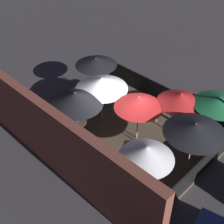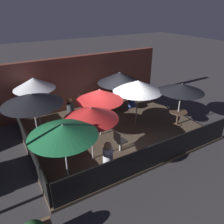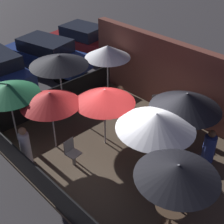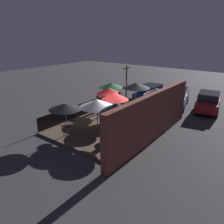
# 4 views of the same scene
# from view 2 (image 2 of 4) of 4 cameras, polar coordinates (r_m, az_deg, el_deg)

# --- Properties ---
(ground_plane) EXTENTS (60.00, 60.00, 0.00)m
(ground_plane) POSITION_cam_2_polar(r_m,az_deg,el_deg) (10.30, 0.36, -5.01)
(ground_plane) COLOR #383538
(patio_deck) EXTENTS (7.69, 6.05, 0.12)m
(patio_deck) POSITION_cam_2_polar(r_m,az_deg,el_deg) (10.27, 0.36, -4.72)
(patio_deck) COLOR brown
(patio_deck) RESTS_ON ground_plane
(building_wall) EXTENTS (9.29, 0.36, 2.95)m
(building_wall) POSITION_cam_2_polar(r_m,az_deg,el_deg) (12.35, -7.40, 7.77)
(building_wall) COLOR brown
(building_wall) RESTS_ON ground_plane
(fence_front) EXTENTS (7.49, 0.05, 0.95)m
(fence_front) POSITION_cam_2_polar(r_m,az_deg,el_deg) (7.99, 11.51, -10.87)
(fence_front) COLOR black
(fence_front) RESTS_ON patio_deck
(fence_side_left) EXTENTS (0.05, 5.85, 0.95)m
(fence_side_left) POSITION_cam_2_polar(r_m,az_deg,el_deg) (8.97, -21.22, -7.78)
(fence_side_left) COLOR black
(fence_side_left) RESTS_ON patio_deck
(patio_umbrella_0) EXTENTS (2.26, 2.26, 2.18)m
(patio_umbrella_0) POSITION_cam_2_polar(r_m,az_deg,el_deg) (11.20, 1.98, 9.01)
(patio_umbrella_0) COLOR #B2B2B7
(patio_umbrella_0) RESTS_ON patio_deck
(patio_umbrella_1) EXTENTS (2.01, 2.01, 2.08)m
(patio_umbrella_1) POSITION_cam_2_polar(r_m,az_deg,el_deg) (10.30, 17.79, 6.07)
(patio_umbrella_1) COLOR #B2B2B7
(patio_umbrella_1) RESTS_ON patio_deck
(patio_umbrella_2) EXTENTS (1.82, 1.82, 2.40)m
(patio_umbrella_2) POSITION_cam_2_polar(r_m,az_deg,el_deg) (10.17, -19.75, 7.04)
(patio_umbrella_2) COLOR #B2B2B7
(patio_umbrella_2) RESTS_ON patio_deck
(patio_umbrella_3) EXTENTS (1.92, 1.92, 2.13)m
(patio_umbrella_3) POSITION_cam_2_polar(r_m,az_deg,el_deg) (7.45, -5.53, -0.30)
(patio_umbrella_3) COLOR #B2B2B7
(patio_umbrella_3) RESTS_ON patio_deck
(patio_umbrella_4) EXTENTS (1.98, 1.98, 2.14)m
(patio_umbrella_4) POSITION_cam_2_polar(r_m,az_deg,el_deg) (8.97, -3.27, 4.44)
(patio_umbrella_4) COLOR #B2B2B7
(patio_umbrella_4) RESTS_ON patio_deck
(patio_umbrella_5) EXTENTS (2.04, 2.04, 2.19)m
(patio_umbrella_5) POSITION_cam_2_polar(r_m,az_deg,el_deg) (6.39, -12.73, -4.68)
(patio_umbrella_5) COLOR #B2B2B7
(patio_umbrella_5) RESTS_ON patio_deck
(patio_umbrella_6) EXTENTS (2.18, 2.18, 2.43)m
(patio_umbrella_6) POSITION_cam_2_polar(r_m,az_deg,el_deg) (8.23, -20.18, 3.20)
(patio_umbrella_6) COLOR #B2B2B7
(patio_umbrella_6) RESTS_ON patio_deck
(patio_umbrella_7) EXTENTS (2.28, 2.28, 2.16)m
(patio_umbrella_7) POSITION_cam_2_polar(r_m,az_deg,el_deg) (10.06, 6.74, 6.80)
(patio_umbrella_7) COLOR #B2B2B7
(patio_umbrella_7) RESTS_ON patio_deck
(dining_table_0) EXTENTS (0.80, 0.80, 0.71)m
(dining_table_0) POSITION_cam_2_polar(r_m,az_deg,el_deg) (11.67, 1.88, 2.65)
(dining_table_0) COLOR #4C3828
(dining_table_0) RESTS_ON patio_deck
(dining_table_1) EXTENTS (0.83, 0.83, 0.71)m
(dining_table_1) POSITION_cam_2_polar(r_m,az_deg,el_deg) (10.80, 16.83, -0.54)
(dining_table_1) COLOR #4C3828
(dining_table_1) RESTS_ON patio_deck
(patio_chair_0) EXTENTS (0.44, 0.44, 0.92)m
(patio_chair_0) POSITION_cam_2_polar(r_m,az_deg,el_deg) (8.52, 1.92, -7.48)
(patio_chair_0) COLOR gray
(patio_chair_0) RESTS_ON patio_deck
(patio_chair_1) EXTENTS (0.56, 0.56, 0.95)m
(patio_chair_1) POSITION_cam_2_polar(r_m,az_deg,el_deg) (11.97, -2.36, 3.13)
(patio_chair_1) COLOR gray
(patio_chair_1) RESTS_ON patio_deck
(patio_chair_2) EXTENTS (0.54, 0.54, 0.95)m
(patio_chair_2) POSITION_cam_2_polar(r_m,az_deg,el_deg) (11.72, -7.96, 2.34)
(patio_chair_2) COLOR gray
(patio_chair_2) RESTS_ON patio_deck
(patron_0) EXTENTS (0.46, 0.46, 1.37)m
(patron_0) POSITION_cam_2_polar(r_m,az_deg,el_deg) (7.31, -1.07, -12.69)
(patron_0) COLOR silver
(patron_0) RESTS_ON patio_deck
(patron_1) EXTENTS (0.50, 0.50, 1.19)m
(patron_1) POSITION_cam_2_polar(r_m,az_deg,el_deg) (12.32, 5.23, 3.72)
(patron_1) COLOR navy
(patron_1) RESTS_ON patio_deck
(patron_2) EXTENTS (0.38, 0.38, 1.37)m
(patron_2) POSITION_cam_2_polar(r_m,az_deg,el_deg) (10.48, -10.71, -0.19)
(patron_2) COLOR #333338
(patron_2) RESTS_ON patio_deck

